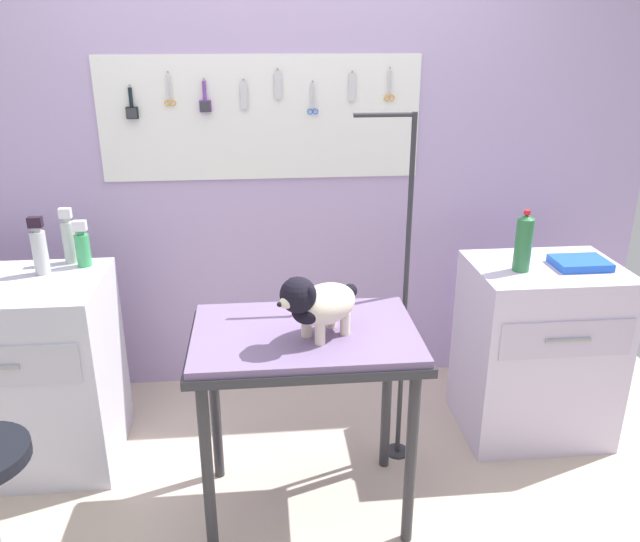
% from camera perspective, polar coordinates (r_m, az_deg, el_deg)
% --- Properties ---
extents(ground, '(4.40, 4.00, 0.04)m').
position_cam_1_polar(ground, '(2.72, -2.54, -23.21)').
color(ground, '#C2AF9D').
extents(rear_wall_panel, '(4.00, 0.11, 2.30)m').
position_cam_1_polar(rear_wall_panel, '(3.31, -4.15, 8.39)').
color(rear_wall_panel, '#B29BCA').
rests_on(rear_wall_panel, ground).
extents(grooming_table, '(0.87, 0.58, 0.82)m').
position_cam_1_polar(grooming_table, '(2.43, -1.35, -7.46)').
color(grooming_table, '#2D2D33').
rests_on(grooming_table, ground).
extents(grooming_arm, '(0.30, 0.11, 1.58)m').
position_cam_1_polar(grooming_arm, '(2.76, 7.47, -3.64)').
color(grooming_arm, '#2D2D33').
rests_on(grooming_arm, ground).
extents(dog, '(0.34, 0.28, 0.26)m').
position_cam_1_polar(dog, '(2.26, -0.23, -2.95)').
color(dog, beige).
rests_on(dog, grooming_table).
extents(counter_left, '(0.80, 0.58, 0.88)m').
position_cam_1_polar(counter_left, '(3.15, -25.41, -8.40)').
color(counter_left, silver).
rests_on(counter_left, ground).
extents(cabinet_right, '(0.68, 0.54, 0.87)m').
position_cam_1_polar(cabinet_right, '(3.24, 19.00, -6.77)').
color(cabinet_right, silver).
rests_on(cabinet_right, ground).
extents(detangler_spray, '(0.06, 0.06, 0.26)m').
position_cam_1_polar(detangler_spray, '(3.07, -21.79, 2.70)').
color(detangler_spray, '#AFB6AE').
rests_on(detangler_spray, counter_left).
extents(pump_bottle_white, '(0.06, 0.06, 0.21)m').
position_cam_1_polar(pump_bottle_white, '(3.01, -20.70, 2.06)').
color(pump_bottle_white, '#399B5B').
rests_on(pump_bottle_white, counter_left).
extents(spray_bottle_short, '(0.06, 0.06, 0.26)m').
position_cam_1_polar(spray_bottle_short, '(2.98, -24.06, 1.81)').
color(spray_bottle_short, '#ADB2B2').
rests_on(spray_bottle_short, counter_left).
extents(soda_bottle, '(0.08, 0.08, 0.28)m').
position_cam_1_polar(soda_bottle, '(2.93, 17.95, 2.44)').
color(soda_bottle, '#2C6F3D').
rests_on(soda_bottle, cabinet_right).
extents(supply_tray, '(0.24, 0.18, 0.04)m').
position_cam_1_polar(supply_tray, '(3.11, 22.48, 0.67)').
color(supply_tray, blue).
rests_on(supply_tray, cabinet_right).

